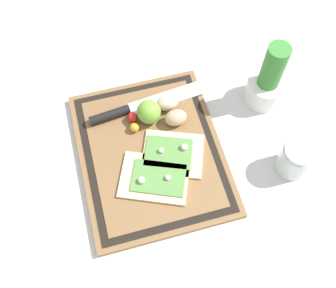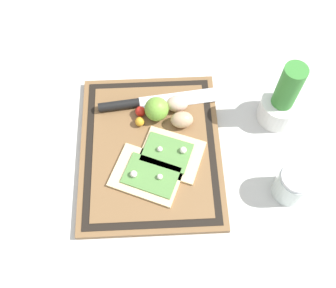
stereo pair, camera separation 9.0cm
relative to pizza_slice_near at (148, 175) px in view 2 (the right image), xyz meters
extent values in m
plane|color=silver|center=(-0.07, 0.01, -0.02)|extent=(6.00, 6.00, 0.00)
cube|color=brown|center=(-0.07, 0.01, -0.02)|extent=(0.40, 0.33, 0.02)
cube|color=black|center=(-0.07, 0.01, -0.01)|extent=(0.38, 0.30, 0.00)
cube|color=brown|center=(-0.07, 0.01, -0.01)|extent=(0.35, 0.27, 0.00)
cube|color=beige|center=(0.00, 0.00, 0.00)|extent=(0.16, 0.18, 0.01)
cube|color=#568942|center=(0.00, 0.01, 0.00)|extent=(0.12, 0.14, 0.00)
sphere|color=silver|center=(0.00, -0.03, 0.01)|extent=(0.02, 0.02, 0.02)
sphere|color=silver|center=(0.01, 0.03, 0.01)|extent=(0.01, 0.01, 0.01)
cube|color=beige|center=(-0.05, 0.05, 0.00)|extent=(0.15, 0.17, 0.01)
cube|color=#568942|center=(-0.05, 0.04, 0.00)|extent=(0.11, 0.13, 0.00)
sphere|color=silver|center=(-0.05, 0.08, 0.01)|extent=(0.02, 0.02, 0.02)
sphere|color=silver|center=(-0.06, 0.03, 0.01)|extent=(0.01, 0.01, 0.01)
cube|color=silver|center=(-0.20, 0.08, 0.00)|extent=(0.06, 0.19, 0.00)
cylinder|color=black|center=(-0.18, -0.07, 0.01)|extent=(0.03, 0.10, 0.02)
ellipsoid|color=tan|center=(-0.13, 0.08, 0.01)|extent=(0.04, 0.05, 0.04)
ellipsoid|color=beige|center=(-0.18, 0.07, 0.01)|extent=(0.04, 0.05, 0.04)
sphere|color=#70A838|center=(-0.16, 0.02, 0.02)|extent=(0.06, 0.06, 0.06)
sphere|color=red|center=(-0.16, -0.01, 0.01)|extent=(0.03, 0.03, 0.03)
sphere|color=gold|center=(-0.13, -0.02, 0.01)|extent=(0.02, 0.02, 0.02)
cylinder|color=white|center=(-0.15, 0.32, 0.01)|extent=(0.09, 0.09, 0.07)
cylinder|color=#388433|center=(-0.15, 0.32, 0.09)|extent=(0.05, 0.05, 0.15)
cylinder|color=silver|center=(0.04, 0.31, 0.01)|extent=(0.07, 0.07, 0.08)
cylinder|color=#D16023|center=(0.04, 0.31, -0.01)|extent=(0.06, 0.06, 0.03)
cylinder|color=silver|center=(0.04, 0.31, 0.06)|extent=(0.07, 0.07, 0.01)
camera|label=1|loc=(0.33, -0.06, 0.81)|focal=42.00mm
camera|label=2|loc=(0.34, 0.03, 0.81)|focal=42.00mm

